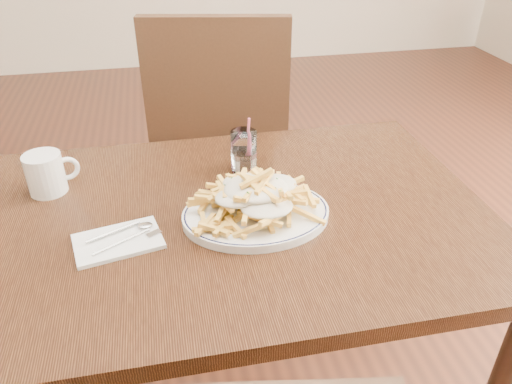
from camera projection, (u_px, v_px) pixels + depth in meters
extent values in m
cube|color=black|center=(229.00, 219.00, 1.16)|extent=(1.20, 0.80, 0.04)
cylinder|color=black|center=(41.00, 274.00, 1.55)|extent=(0.05, 0.05, 0.71)
cylinder|color=black|center=(372.00, 232.00, 1.74)|extent=(0.05, 0.05, 0.71)
cube|color=#321D10|center=(223.00, 145.00, 2.01)|extent=(0.57, 0.57, 0.05)
cube|color=#321D10|center=(217.00, 97.00, 1.67)|extent=(0.48, 0.14, 0.53)
cylinder|color=#321D10|center=(272.00, 175.00, 2.32)|extent=(0.04, 0.04, 0.47)
cylinder|color=#321D10|center=(183.00, 175.00, 2.32)|extent=(0.04, 0.04, 0.47)
cylinder|color=#321D10|center=(275.00, 227.00, 1.97)|extent=(0.04, 0.04, 0.47)
cylinder|color=#321D10|center=(170.00, 227.00, 1.97)|extent=(0.04, 0.04, 0.47)
torus|color=black|center=(256.00, 212.00, 1.12)|extent=(0.36, 0.36, 0.01)
ellipsoid|color=#F0E6D0|center=(256.00, 187.00, 1.08)|extent=(0.24, 0.22, 0.03)
cube|color=white|center=(118.00, 241.00, 1.05)|extent=(0.20, 0.15, 0.01)
cylinder|color=white|center=(244.00, 151.00, 1.29)|extent=(0.07, 0.07, 0.11)
cylinder|color=white|center=(244.00, 160.00, 1.30)|extent=(0.06, 0.06, 0.05)
cylinder|color=#EC5A81|center=(247.00, 142.00, 1.28)|extent=(0.01, 0.04, 0.14)
cylinder|color=white|center=(45.00, 174.00, 1.20)|extent=(0.09, 0.09, 0.10)
torus|color=white|center=(67.00, 169.00, 1.22)|extent=(0.06, 0.03, 0.06)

